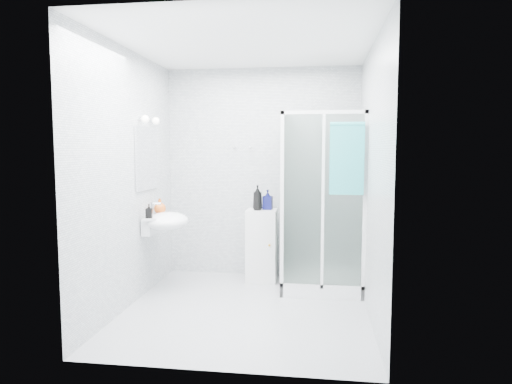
# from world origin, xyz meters

# --- Properties ---
(room) EXTENTS (2.40, 2.60, 2.60)m
(room) POSITION_xyz_m (0.00, 0.00, 1.30)
(room) COLOR silver
(room) RESTS_ON ground
(shower_enclosure) EXTENTS (0.90, 0.95, 2.00)m
(shower_enclosure) POSITION_xyz_m (0.67, 0.77, 0.45)
(shower_enclosure) COLOR white
(shower_enclosure) RESTS_ON ground
(wall_basin) EXTENTS (0.46, 0.56, 0.35)m
(wall_basin) POSITION_xyz_m (-0.99, 0.45, 0.80)
(wall_basin) COLOR white
(wall_basin) RESTS_ON ground
(mirror) EXTENTS (0.02, 0.60, 0.70)m
(mirror) POSITION_xyz_m (-1.19, 0.45, 1.50)
(mirror) COLOR white
(mirror) RESTS_ON room
(vanity_lights) EXTENTS (0.10, 0.40, 0.08)m
(vanity_lights) POSITION_xyz_m (-1.14, 0.45, 1.92)
(vanity_lights) COLOR silver
(vanity_lights) RESTS_ON room
(wall_hooks) EXTENTS (0.23, 0.06, 0.03)m
(wall_hooks) POSITION_xyz_m (-0.25, 1.26, 1.62)
(wall_hooks) COLOR silver
(wall_hooks) RESTS_ON room
(storage_cabinet) EXTENTS (0.37, 0.39, 0.87)m
(storage_cabinet) POSITION_xyz_m (0.03, 1.02, 0.44)
(storage_cabinet) COLOR silver
(storage_cabinet) RESTS_ON ground
(hand_towel) EXTENTS (0.35, 0.05, 0.74)m
(hand_towel) POSITION_xyz_m (0.99, 0.37, 1.52)
(hand_towel) COLOR teal
(hand_towel) RESTS_ON shower_enclosure
(shampoo_bottle_a) EXTENTS (0.12, 0.12, 0.30)m
(shampoo_bottle_a) POSITION_xyz_m (-0.02, 0.98, 1.02)
(shampoo_bottle_a) COLOR black
(shampoo_bottle_a) RESTS_ON storage_cabinet
(shampoo_bottle_b) EXTENTS (0.12, 0.12, 0.24)m
(shampoo_bottle_b) POSITION_xyz_m (0.10, 1.05, 0.99)
(shampoo_bottle_b) COLOR #0B0D44
(shampoo_bottle_b) RESTS_ON storage_cabinet
(soap_dispenser_orange) EXTENTS (0.17, 0.17, 0.17)m
(soap_dispenser_orange) POSITION_xyz_m (-1.10, 0.60, 0.95)
(soap_dispenser_orange) COLOR #BB4F16
(soap_dispenser_orange) RESTS_ON wall_basin
(soap_dispenser_black) EXTENTS (0.08, 0.08, 0.15)m
(soap_dispenser_black) POSITION_xyz_m (-1.10, 0.26, 0.94)
(soap_dispenser_black) COLOR black
(soap_dispenser_black) RESTS_ON wall_basin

